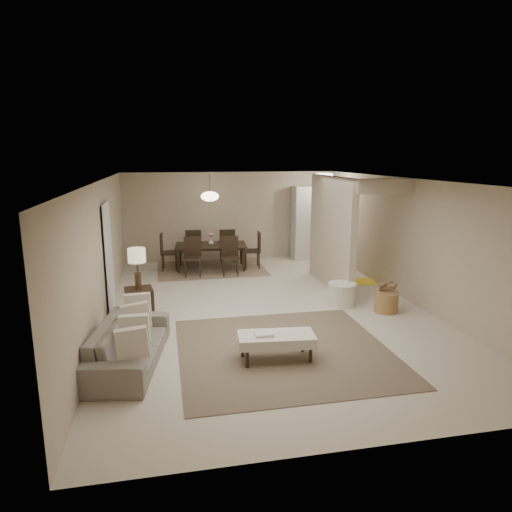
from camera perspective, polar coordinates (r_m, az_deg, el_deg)
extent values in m
plane|color=beige|center=(9.04, 1.19, -6.55)|extent=(9.00, 9.00, 0.00)
plane|color=white|center=(8.56, 1.26, 9.49)|extent=(9.00, 9.00, 0.00)
plane|color=tan|center=(13.08, -3.15, 4.98)|extent=(6.00, 0.00, 6.00)
plane|color=tan|center=(8.58, -18.72, 0.41)|extent=(0.00, 9.00, 9.00)
plane|color=tan|center=(9.81, 18.58, 1.86)|extent=(0.00, 9.00, 9.00)
cube|color=tan|center=(10.41, 9.40, 2.92)|extent=(0.15, 2.50, 2.50)
cube|color=black|center=(9.20, -18.00, -0.23)|extent=(0.04, 0.90, 2.04)
cube|color=silver|center=(13.32, 7.16, 4.16)|extent=(1.20, 0.55, 2.10)
cylinder|color=white|center=(12.28, 8.55, 10.05)|extent=(0.44, 0.44, 0.05)
cube|color=brown|center=(7.19, 3.52, -11.65)|extent=(3.20, 3.20, 0.01)
imported|color=gray|center=(6.88, -15.54, -10.53)|extent=(2.21, 1.16, 0.61)
cube|color=beige|center=(6.75, 2.56, -10.35)|extent=(1.16, 0.62, 0.15)
cylinder|color=black|center=(6.57, -1.09, -12.89)|extent=(0.05, 0.05, 0.25)
cylinder|color=black|center=(6.79, 6.82, -12.13)|extent=(0.05, 0.05, 0.25)
cylinder|color=black|center=(6.91, -1.66, -11.60)|extent=(0.05, 0.05, 0.25)
cylinder|color=black|center=(7.11, 5.87, -10.93)|extent=(0.05, 0.05, 0.25)
cube|color=black|center=(8.77, -14.37, -5.68)|extent=(0.56, 0.56, 0.54)
cylinder|color=#4E3521|center=(8.65, -14.52, -3.03)|extent=(0.12, 0.12, 0.30)
cylinder|color=#4E3521|center=(8.58, -14.62, -1.23)|extent=(0.03, 0.03, 0.26)
cylinder|color=beige|center=(8.54, -14.69, 0.08)|extent=(0.32, 0.32, 0.26)
cylinder|color=beige|center=(9.33, 10.71, -4.73)|extent=(0.57, 0.57, 0.44)
cylinder|color=olive|center=(9.14, 15.96, -5.57)|extent=(0.47, 0.47, 0.38)
cube|color=#8A7055|center=(12.17, -5.60, -1.59)|extent=(2.80, 2.10, 0.01)
imported|color=black|center=(12.10, -5.63, -0.12)|extent=(1.93, 1.19, 0.65)
imported|color=white|center=(12.02, -5.67, 1.75)|extent=(0.19, 0.19, 0.15)
cube|color=yellow|center=(11.13, 12.17, -3.15)|extent=(1.06, 0.75, 0.01)
cylinder|color=#4E3521|center=(11.84, -5.83, 9.02)|extent=(0.02, 0.02, 0.50)
ellipsoid|color=#FFEAC6|center=(11.86, -5.80, 7.42)|extent=(0.46, 0.46, 0.25)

